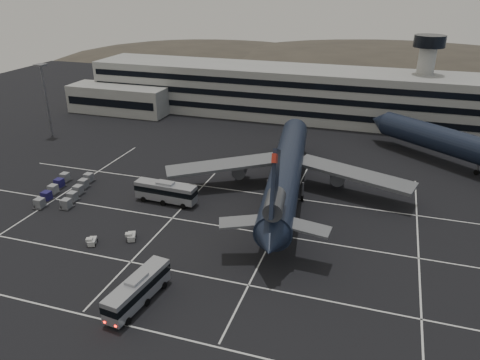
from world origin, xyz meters
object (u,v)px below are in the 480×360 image
trijet_main (286,170)px  tug_a (92,241)px  bus_near (138,289)px  uld_cluster (66,190)px  bus_far (166,191)px

trijet_main → tug_a: 36.19m
bus_near → uld_cluster: 38.00m
bus_near → bus_far: bus_far is taller
trijet_main → bus_near: size_ratio=5.07×
tug_a → trijet_main: bearing=25.0°
tug_a → uld_cluster: 20.80m
tug_a → uld_cluster: bearing=115.8°
trijet_main → uld_cluster: (-39.91, -12.09, -4.37)m
bus_near → bus_far: (-9.42, 27.05, 0.09)m
trijet_main → bus_far: bearing=-163.2°
uld_cluster → bus_far: bearing=7.8°
bus_far → uld_cluster: (-19.76, -2.72, -1.37)m
trijet_main → bus_near: trijet_main is taller
tug_a → uld_cluster: size_ratio=0.15×
trijet_main → tug_a: bearing=-141.4°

